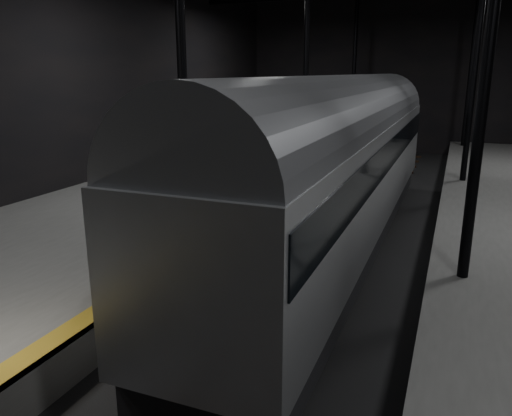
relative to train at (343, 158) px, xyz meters
The scene contains 6 objects.
ground 3.15m from the train, 89.97° to the left, with size 44.00×44.00×0.00m, color black.
platform_left 7.96m from the train, behind, with size 9.00×43.80×1.00m, color #565654.
tactile_strip 3.90m from the train, behind, with size 0.50×43.80×0.01m, color olive.
track 3.08m from the train, 89.97° to the left, with size 2.40×43.00×0.24m.
train is the anchor object (origin of this frame).
woman 8.44m from the train, 117.05° to the right, with size 0.67×0.44×1.84m, color #918359.
Camera 1 is at (3.32, -16.34, 5.81)m, focal length 35.00 mm.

